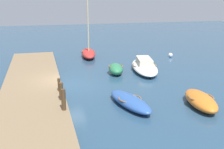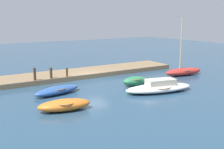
# 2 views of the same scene
# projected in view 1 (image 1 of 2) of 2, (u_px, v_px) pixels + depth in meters

# --- Properties ---
(ground_plane) EXTENTS (84.00, 84.00, 0.00)m
(ground_plane) POSITION_uv_depth(u_px,v_px,m) (66.00, 85.00, 19.51)
(ground_plane) COLOR navy
(dock_platform) EXTENTS (20.06, 3.77, 0.45)m
(dock_platform) POSITION_uv_depth(u_px,v_px,m) (33.00, 84.00, 18.91)
(dock_platform) COLOR #846B4C
(dock_platform) RESTS_ON ground_plane
(rowboat_blue) EXTENTS (4.08, 2.07, 0.61)m
(rowboat_blue) POSITION_uv_depth(u_px,v_px,m) (130.00, 101.00, 15.67)
(rowboat_blue) COLOR #2D569E
(rowboat_blue) RESTS_ON ground_plane
(dinghy_green) EXTENTS (2.45, 1.49, 0.82)m
(dinghy_green) POSITION_uv_depth(u_px,v_px,m) (116.00, 69.00, 22.15)
(dinghy_green) COLOR #2D7A4C
(dinghy_green) RESTS_ON ground_plane
(rowboat_orange) EXTENTS (3.57, 1.91, 0.73)m
(rowboat_orange) POSITION_uv_depth(u_px,v_px,m) (201.00, 100.00, 15.66)
(rowboat_orange) COLOR orange
(rowboat_orange) RESTS_ON ground_plane
(motorboat_white) EXTENTS (5.98, 3.06, 1.03)m
(motorboat_white) POSITION_uv_depth(u_px,v_px,m) (144.00, 66.00, 23.19)
(motorboat_white) COLOR white
(motorboat_white) RESTS_ON ground_plane
(rowboat_red) EXTENTS (4.50, 1.79, 5.79)m
(rowboat_red) POSITION_uv_depth(u_px,v_px,m) (88.00, 53.00, 28.27)
(rowboat_red) COLOR #B72D28
(rowboat_red) RESTS_ON ground_plane
(mooring_post_west) EXTENTS (0.18, 0.18, 0.80)m
(mooring_post_west) POSITION_uv_depth(u_px,v_px,m) (59.00, 85.00, 16.84)
(mooring_post_west) COLOR #47331E
(mooring_post_west) RESTS_ON dock_platform
(mooring_post_mid_west) EXTENTS (0.23, 0.23, 0.98)m
(mooring_post_mid_west) POSITION_uv_depth(u_px,v_px,m) (61.00, 91.00, 15.40)
(mooring_post_mid_west) COLOR #47331E
(mooring_post_mid_west) RESTS_ON dock_platform
(mooring_post_mid_east) EXTENTS (0.23, 0.23, 1.10)m
(mooring_post_mid_east) POSITION_uv_depth(u_px,v_px,m) (64.00, 100.00, 14.01)
(mooring_post_mid_east) COLOR #47331E
(mooring_post_mid_east) RESTS_ON dock_platform
(marker_buoy) EXTENTS (0.44, 0.44, 0.44)m
(marker_buoy) POSITION_uv_depth(u_px,v_px,m) (171.00, 55.00, 28.22)
(marker_buoy) COLOR silver
(marker_buoy) RESTS_ON ground_plane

